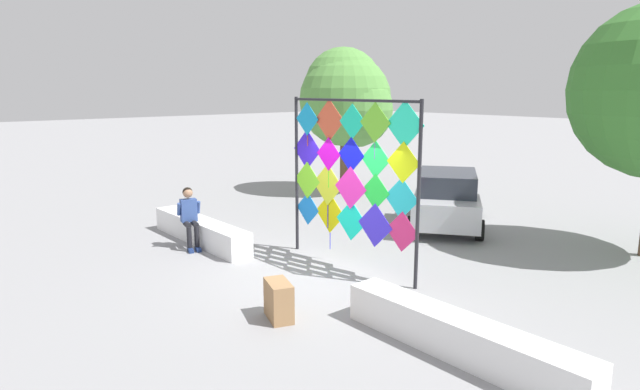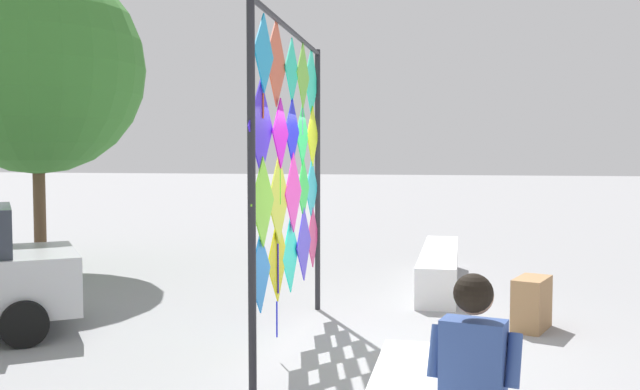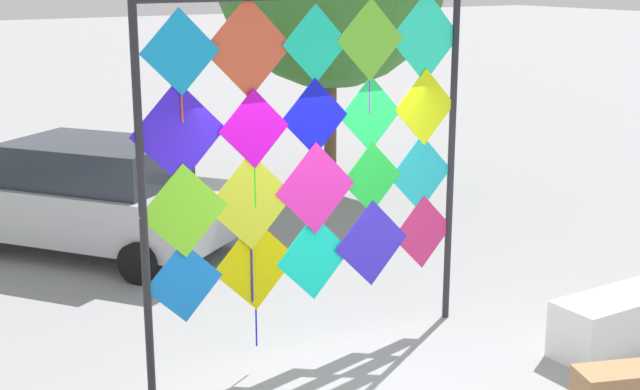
# 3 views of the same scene
# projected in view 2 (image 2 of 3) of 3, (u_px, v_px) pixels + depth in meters

# --- Properties ---
(ground) EXTENTS (120.00, 120.00, 0.00)m
(ground) POSITION_uv_depth(u_px,v_px,m) (377.00, 346.00, 7.56)
(ground) COLOR gray
(plaza_ledge_right) EXTENTS (3.72, 0.55, 0.56)m
(plaza_ledge_right) POSITION_uv_depth(u_px,v_px,m) (439.00, 268.00, 11.01)
(plaza_ledge_right) COLOR white
(plaza_ledge_right) RESTS_ON ground
(kite_display_rack) EXTENTS (3.51, 0.19, 3.43)m
(kite_display_rack) POSITION_uv_depth(u_px,v_px,m) (292.00, 160.00, 7.56)
(kite_display_rack) COLOR #232328
(kite_display_rack) RESTS_ON ground
(seated_vendor) EXTENTS (0.65, 0.55, 1.41)m
(seated_vendor) POSITION_uv_depth(u_px,v_px,m) (476.00, 372.00, 4.04)
(seated_vendor) COLOR black
(seated_vendor) RESTS_ON ground
(cardboard_box_large) EXTENTS (0.70, 0.53, 0.62)m
(cardboard_box_large) POSITION_uv_depth(u_px,v_px,m) (532.00, 304.00, 8.26)
(cardboard_box_large) COLOR #9E754C
(cardboard_box_large) RESTS_ON ground
(tree_broadleaf) EXTENTS (3.71, 3.71, 5.42)m
(tree_broadleaf) POSITION_uv_depth(u_px,v_px,m) (27.00, 68.00, 12.10)
(tree_broadleaf) COLOR brown
(tree_broadleaf) RESTS_ON ground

